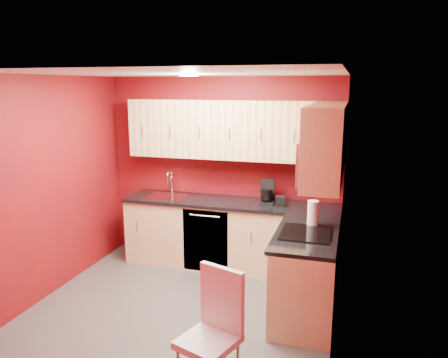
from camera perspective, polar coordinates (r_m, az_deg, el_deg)
The scene contains 21 objects.
floor at distance 5.01m, azimuth -5.36°, elevation -16.30°, with size 3.20×3.20×0.00m, color #44413F.
ceiling at distance 4.41m, azimuth -6.02°, elevation 13.59°, with size 3.20×3.20×0.00m, color white.
wall_back at distance 5.93m, azimuth -0.20°, elevation 1.14°, with size 3.20×3.20×0.00m, color maroon.
wall_front at distance 3.28m, azimuth -15.73°, elevation -8.56°, with size 3.20×3.20×0.00m, color maroon.
wall_left at distance 5.36m, azimuth -21.73°, elevation -0.95°, with size 3.00×3.00×0.00m, color maroon.
wall_right at distance 4.23m, azimuth 14.87°, elevation -3.82°, with size 3.00×3.00×0.00m, color maroon.
base_cabinets_back at distance 5.82m, azimuth 0.85°, elevation -7.42°, with size 2.80×0.60×0.87m, color #EAC385.
base_cabinets_right at distance 4.76m, azimuth 10.75°, elevation -12.25°, with size 0.60×1.30×0.87m, color #EAC385.
countertop_back at distance 5.67m, azimuth 0.82°, elevation -3.13°, with size 2.80×0.63×0.04m, color black.
countertop_right at distance 4.58m, azimuth 10.76°, elevation -7.11°, with size 0.63×1.27×0.04m, color black.
upper_cabinets_back at distance 5.63m, azimuth 1.24°, elevation 6.45°, with size 2.80×0.35×0.75m, color #E5B981.
upper_cabinets_right at distance 4.55m, azimuth 13.30°, elevation 5.56°, with size 0.35×1.55×0.75m.
microwave at distance 4.35m, azimuth 12.54°, elevation 2.27°, with size 0.42×0.76×0.42m.
cooktop at distance 4.54m, azimuth 10.66°, elevation -6.95°, with size 0.50×0.55×0.01m, color black.
sink at distance 5.97m, azimuth -7.48°, elevation -1.91°, with size 0.52×0.42×0.35m.
dishwasher_front at distance 5.63m, azimuth -2.44°, elevation -8.12°, with size 0.60×0.02×0.82m, color black.
downlight at distance 4.69m, azimuth -4.58°, elevation 13.35°, with size 0.20×0.20×0.01m, color white.
coffee_maker at distance 5.55m, azimuth 5.63°, elevation -1.71°, with size 0.18×0.24×0.30m, color black, non-canonical shape.
napkin_holder at distance 5.48m, azimuth 7.37°, elevation -2.88°, with size 0.12×0.12×0.12m, color black, non-canonical shape.
paper_towel at distance 4.77m, azimuth 11.54°, elevation -4.41°, with size 0.16×0.16×0.27m, color silver, non-canonical shape.
dining_chair at distance 3.58m, azimuth -2.09°, elevation -19.70°, with size 0.40×0.42×0.99m, color silver, non-canonical shape.
Camera 1 is at (1.69, -4.07, 2.39)m, focal length 35.00 mm.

